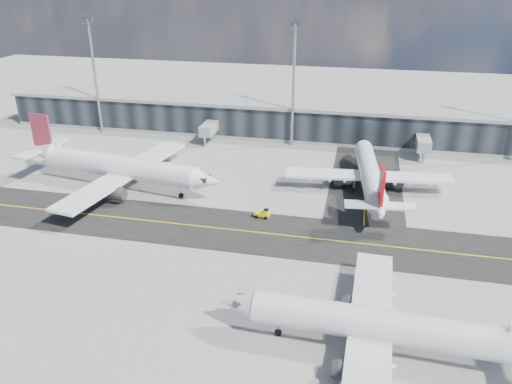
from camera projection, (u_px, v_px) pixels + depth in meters
ground at (246, 244)px, 78.16m from camera, size 300.00×300.00×0.00m
taxiway_lanes at (282, 216)px, 86.93m from camera, size 180.00×63.00×0.03m
terminal_concourse at (296, 121)px, 125.21m from camera, size 152.00×19.80×8.80m
floodlight_masts at (294, 80)px, 114.26m from camera, size 102.50×0.70×28.90m
airliner_af at (118, 167)px, 96.39m from camera, size 43.51×37.27×12.91m
airliner_redtail at (370, 175)px, 94.31m from camera, size 32.02×37.50×11.10m
airliner_near at (385, 327)px, 54.76m from camera, size 37.96×32.31×11.26m
baggage_tug at (263, 213)px, 85.94m from camera, size 2.66×1.53×1.60m
service_van at (343, 176)px, 100.81m from camera, size 4.38×6.35×1.61m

